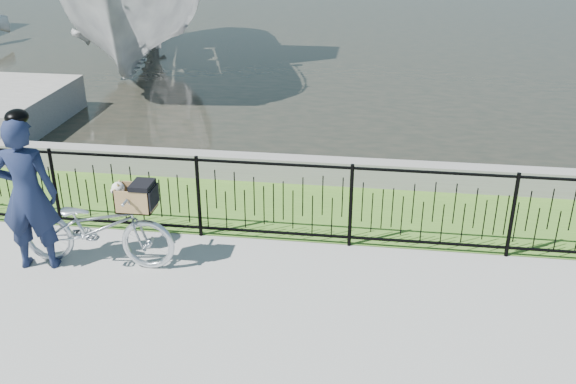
# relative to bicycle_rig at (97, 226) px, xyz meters

# --- Properties ---
(ground) EXTENTS (120.00, 120.00, 0.00)m
(ground) POSITION_rel_bicycle_rig_xyz_m (2.03, -0.72, -0.52)
(ground) COLOR gray
(ground) RESTS_ON ground
(grass_strip) EXTENTS (60.00, 2.00, 0.01)m
(grass_strip) POSITION_rel_bicycle_rig_xyz_m (2.03, 1.88, -0.52)
(grass_strip) COLOR #446E22
(grass_strip) RESTS_ON ground
(quay_wall) EXTENTS (60.00, 0.30, 0.40)m
(quay_wall) POSITION_rel_bicycle_rig_xyz_m (2.03, 2.88, -0.32)
(quay_wall) COLOR slate
(quay_wall) RESTS_ON ground
(fence) EXTENTS (14.00, 0.06, 1.15)m
(fence) POSITION_rel_bicycle_rig_xyz_m (2.03, 0.88, 0.05)
(fence) COLOR black
(fence) RESTS_ON ground
(bicycle_rig) EXTENTS (1.94, 0.68, 1.16)m
(bicycle_rig) POSITION_rel_bicycle_rig_xyz_m (0.00, 0.00, 0.00)
(bicycle_rig) COLOR silver
(bicycle_rig) RESTS_ON ground
(cyclist) EXTENTS (0.78, 0.58, 2.00)m
(cyclist) POSITION_rel_bicycle_rig_xyz_m (-0.75, -0.14, 0.46)
(cyclist) COLOR #141B37
(cyclist) RESTS_ON ground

